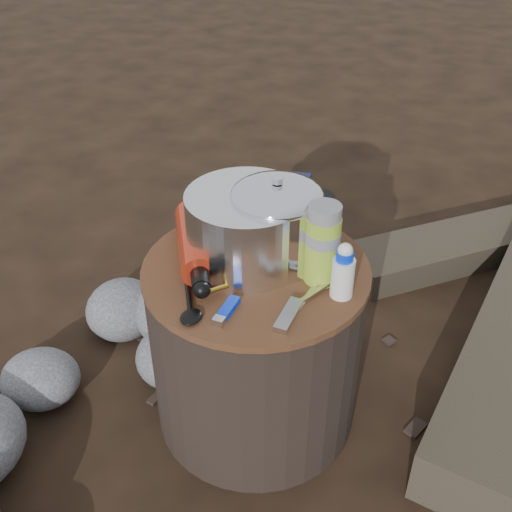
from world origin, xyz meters
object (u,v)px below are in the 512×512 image
(camping_pot, at_px, (276,222))
(thermos, at_px, (323,244))
(travel_mug, at_px, (315,221))
(stump, at_px, (256,344))
(fuel_bottle, at_px, (195,242))

(camping_pot, distance_m, thermos, 0.12)
(camping_pot, bearing_deg, thermos, -19.80)
(camping_pot, distance_m, travel_mug, 0.11)
(stump, relative_size, camping_pot, 2.58)
(camping_pot, relative_size, thermos, 1.09)
(camping_pot, relative_size, fuel_bottle, 0.62)
(thermos, bearing_deg, fuel_bottle, -178.52)
(stump, bearing_deg, camping_pot, 55.39)
(fuel_bottle, xyz_separation_m, thermos, (0.28, 0.01, 0.05))
(stump, distance_m, camping_pot, 0.32)
(camping_pot, bearing_deg, travel_mug, 53.65)
(stump, xyz_separation_m, camping_pot, (0.03, 0.04, 0.32))
(fuel_bottle, bearing_deg, camping_pot, -12.60)
(thermos, distance_m, travel_mug, 0.14)
(camping_pot, height_order, travel_mug, camping_pot)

